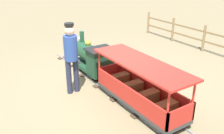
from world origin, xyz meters
name	(u,v)px	position (x,y,z in m)	size (l,w,h in m)	color
ground_plane	(110,87)	(0.00, 0.00, 0.00)	(60.00, 60.00, 0.00)	#8C7A56
track	(115,89)	(0.00, -0.18, 0.02)	(0.70, 6.05, 0.04)	gray
locomotive	(93,58)	(0.00, 0.86, 0.48)	(0.66, 1.45, 1.02)	#1E472D
passenger_car	(139,89)	(0.00, -1.08, 0.42)	(0.76, 2.35, 0.97)	#3F3F3F
conductor_person	(71,53)	(-0.85, 0.26, 0.96)	(0.30, 0.30, 1.62)	#282D47
fence_section	(223,43)	(4.05, -0.18, 0.48)	(0.08, 7.13, 0.90)	#93754C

